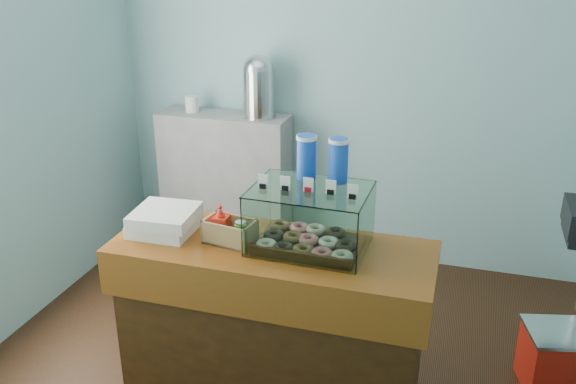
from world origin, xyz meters
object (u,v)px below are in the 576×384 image
(counter, at_px, (273,322))
(coffee_urn, at_px, (258,85))
(display_case, at_px, (312,213))
(red_cooler, at_px, (561,359))

(counter, xyz_separation_m, coffee_urn, (-0.61, 1.57, 0.88))
(display_case, height_order, coffee_urn, coffee_urn)
(counter, distance_m, display_case, 0.64)
(coffee_urn, relative_size, red_cooler, 0.97)
(coffee_urn, distance_m, red_cooler, 2.63)
(display_case, xyz_separation_m, coffee_urn, (-0.79, 1.49, 0.27))
(counter, height_order, display_case, display_case)
(counter, bearing_deg, red_cooler, 18.85)
(coffee_urn, bearing_deg, red_cooler, -26.76)
(counter, distance_m, coffee_urn, 1.90)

